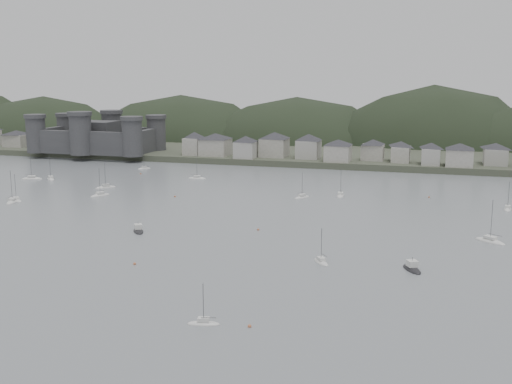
% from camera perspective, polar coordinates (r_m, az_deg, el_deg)
% --- Properties ---
extents(ground, '(900.00, 900.00, 0.00)m').
position_cam_1_polar(ground, '(140.25, -8.90, -7.85)').
color(ground, slate).
rests_on(ground, ground).
extents(far_shore_land, '(900.00, 250.00, 3.00)m').
position_cam_1_polar(far_shore_land, '(420.94, 8.64, 4.69)').
color(far_shore_land, '#383D2D').
rests_on(far_shore_land, ground).
extents(forested_ridge, '(851.55, 103.94, 102.57)m').
position_cam_1_polar(forested_ridge, '(396.64, 8.76, 2.47)').
color(forested_ridge, black).
rests_on(forested_ridge, ground).
extents(castle, '(66.00, 43.00, 20.00)m').
position_cam_1_polar(castle, '(350.11, -14.09, 4.87)').
color(castle, '#38383B').
rests_on(castle, far_shore_land).
extents(waterfront_town, '(451.48, 28.46, 12.92)m').
position_cam_1_polar(waterfront_town, '(305.21, 15.13, 3.58)').
color(waterfront_town, gray).
rests_on(waterfront_town, far_shore_land).
extents(sailboat_lead, '(3.22, 8.16, 10.92)m').
position_cam_1_polar(sailboat_lead, '(233.15, 7.60, -0.33)').
color(sailboat_lead, silver).
rests_on(sailboat_lead, ground).
extents(moored_fleet, '(237.57, 174.18, 12.27)m').
position_cam_1_polar(moored_fleet, '(202.08, -4.57, -1.97)').
color(moored_fleet, silver).
rests_on(moored_fleet, ground).
extents(motor_launch_near, '(5.99, 8.07, 3.84)m').
position_cam_1_polar(motor_launch_near, '(149.82, 13.84, -6.71)').
color(motor_launch_near, black).
rests_on(motor_launch_near, ground).
extents(motor_launch_far, '(6.33, 7.61, 3.77)m').
position_cam_1_polar(motor_launch_far, '(182.73, -10.52, -3.44)').
color(motor_launch_far, black).
rests_on(motor_launch_far, ground).
extents(mooring_buoys, '(157.35, 151.80, 0.70)m').
position_cam_1_polar(mooring_buoys, '(189.78, -2.53, -2.78)').
color(mooring_buoys, '#B6633C').
rests_on(mooring_buoys, ground).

